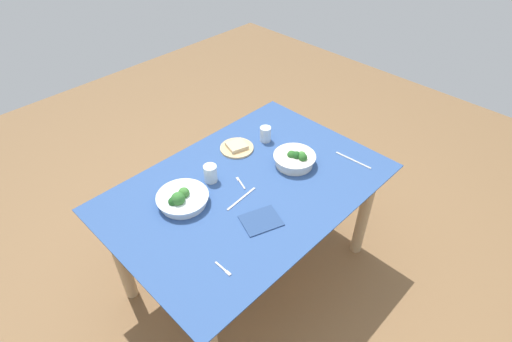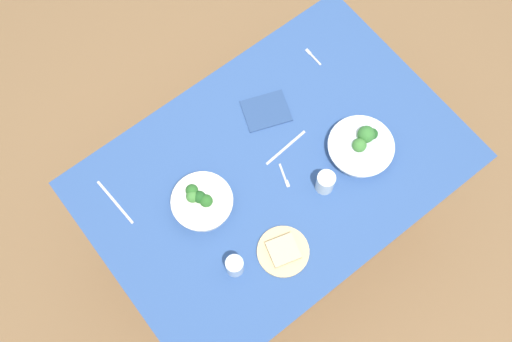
{
  "view_description": "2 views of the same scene",
  "coord_description": "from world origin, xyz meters",
  "px_view_note": "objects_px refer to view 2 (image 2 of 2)",
  "views": [
    {
      "loc": [
        -1.07,
        -1.11,
        2.12
      ],
      "look_at": [
        0.09,
        0.03,
        0.75
      ],
      "focal_mm": 28.44,
      "sensor_mm": 36.0,
      "label": 1
    },
    {
      "loc": [
        0.59,
        0.63,
        2.95
      ],
      "look_at": [
        0.07,
        -0.03,
        0.75
      ],
      "focal_mm": 43.73,
      "sensor_mm": 36.0,
      "label": 2
    }
  ],
  "objects_px": {
    "water_glass_side": "(235,266)",
    "napkin_folded_upper": "(266,111)",
    "broccoli_bowl_near": "(202,202)",
    "bread_side_plate": "(283,251)",
    "table_knife_right": "(286,148)",
    "broccoli_bowl_far": "(361,146)",
    "fork_by_far_bowl": "(284,177)",
    "fork_by_near_bowl": "(313,56)",
    "water_glass_center": "(325,182)",
    "table_knife_left": "(115,202)"
  },
  "relations": [
    {
      "from": "broccoli_bowl_far",
      "to": "fork_by_far_bowl",
      "type": "bearing_deg",
      "value": -16.73
    },
    {
      "from": "napkin_folded_upper",
      "to": "bread_side_plate",
      "type": "bearing_deg",
      "value": 57.93
    },
    {
      "from": "water_glass_side",
      "to": "broccoli_bowl_far",
      "type": "bearing_deg",
      "value": -173.64
    },
    {
      "from": "broccoli_bowl_near",
      "to": "water_glass_center",
      "type": "height_order",
      "value": "water_glass_center"
    },
    {
      "from": "broccoli_bowl_far",
      "to": "broccoli_bowl_near",
      "type": "distance_m",
      "value": 0.65
    },
    {
      "from": "water_glass_side",
      "to": "napkin_folded_upper",
      "type": "relative_size",
      "value": 0.51
    },
    {
      "from": "table_knife_right",
      "to": "napkin_folded_upper",
      "type": "xyz_separation_m",
      "value": [
        -0.04,
        -0.17,
        0.0
      ]
    },
    {
      "from": "broccoli_bowl_near",
      "to": "fork_by_far_bowl",
      "type": "xyz_separation_m",
      "value": [
        -0.31,
        0.1,
        -0.03
      ]
    },
    {
      "from": "water_glass_center",
      "to": "table_knife_right",
      "type": "xyz_separation_m",
      "value": [
        0.01,
        -0.21,
        -0.05
      ]
    },
    {
      "from": "water_glass_center",
      "to": "water_glass_side",
      "type": "relative_size",
      "value": 1.06
    },
    {
      "from": "bread_side_plate",
      "to": "fork_by_far_bowl",
      "type": "xyz_separation_m",
      "value": [
        -0.19,
        -0.22,
        -0.01
      ]
    },
    {
      "from": "bread_side_plate",
      "to": "fork_by_near_bowl",
      "type": "height_order",
      "value": "bread_side_plate"
    },
    {
      "from": "water_glass_center",
      "to": "fork_by_far_bowl",
      "type": "relative_size",
      "value": 0.98
    },
    {
      "from": "water_glass_side",
      "to": "napkin_folded_upper",
      "type": "xyz_separation_m",
      "value": [
        -0.48,
        -0.43,
        -0.04
      ]
    },
    {
      "from": "bread_side_plate",
      "to": "water_glass_center",
      "type": "distance_m",
      "value": 0.3
    },
    {
      "from": "napkin_folded_upper",
      "to": "fork_by_near_bowl",
      "type": "bearing_deg",
      "value": -165.53
    },
    {
      "from": "fork_by_far_bowl",
      "to": "table_knife_left",
      "type": "height_order",
      "value": "same"
    },
    {
      "from": "fork_by_near_bowl",
      "to": "napkin_folded_upper",
      "type": "bearing_deg",
      "value": 104.38
    },
    {
      "from": "broccoli_bowl_far",
      "to": "fork_by_far_bowl",
      "type": "height_order",
      "value": "broccoli_bowl_far"
    },
    {
      "from": "bread_side_plate",
      "to": "fork_by_near_bowl",
      "type": "xyz_separation_m",
      "value": [
        -0.61,
        -0.57,
        -0.01
      ]
    },
    {
      "from": "bread_side_plate",
      "to": "water_glass_side",
      "type": "relative_size",
      "value": 2.13
    },
    {
      "from": "water_glass_side",
      "to": "table_knife_right",
      "type": "distance_m",
      "value": 0.51
    },
    {
      "from": "table_knife_right",
      "to": "fork_by_near_bowl",
      "type": "bearing_deg",
      "value": -148.59
    },
    {
      "from": "water_glass_center",
      "to": "fork_by_near_bowl",
      "type": "xyz_separation_m",
      "value": [
        -0.33,
        -0.46,
        -0.05
      ]
    },
    {
      "from": "water_glass_side",
      "to": "fork_by_far_bowl",
      "type": "height_order",
      "value": "water_glass_side"
    },
    {
      "from": "bread_side_plate",
      "to": "napkin_folded_upper",
      "type": "xyz_separation_m",
      "value": [
        -0.31,
        -0.49,
        -0.01
      ]
    },
    {
      "from": "broccoli_bowl_near",
      "to": "bread_side_plate",
      "type": "height_order",
      "value": "broccoli_bowl_near"
    },
    {
      "from": "broccoli_bowl_near",
      "to": "fork_by_near_bowl",
      "type": "xyz_separation_m",
      "value": [
        -0.74,
        -0.24,
        -0.03
      ]
    },
    {
      "from": "broccoli_bowl_far",
      "to": "table_knife_left",
      "type": "height_order",
      "value": "broccoli_bowl_far"
    },
    {
      "from": "water_glass_side",
      "to": "table_knife_left",
      "type": "xyz_separation_m",
      "value": [
        0.2,
        -0.48,
        -0.04
      ]
    },
    {
      "from": "fork_by_far_bowl",
      "to": "water_glass_center",
      "type": "bearing_deg",
      "value": 57.4
    },
    {
      "from": "water_glass_center",
      "to": "fork_by_near_bowl",
      "type": "height_order",
      "value": "water_glass_center"
    },
    {
      "from": "table_knife_left",
      "to": "broccoli_bowl_far",
      "type": "bearing_deg",
      "value": -118.4
    },
    {
      "from": "water_glass_side",
      "to": "table_knife_left",
      "type": "distance_m",
      "value": 0.52
    },
    {
      "from": "table_knife_right",
      "to": "broccoli_bowl_near",
      "type": "bearing_deg",
      "value": -6.27
    },
    {
      "from": "fork_by_far_bowl",
      "to": "fork_by_near_bowl",
      "type": "relative_size",
      "value": 1.05
    },
    {
      "from": "fork_by_near_bowl",
      "to": "table_knife_right",
      "type": "distance_m",
      "value": 0.43
    },
    {
      "from": "water_glass_side",
      "to": "napkin_folded_upper",
      "type": "bearing_deg",
      "value": -138.31
    },
    {
      "from": "water_glass_center",
      "to": "bread_side_plate",
      "type": "bearing_deg",
      "value": 19.82
    },
    {
      "from": "water_glass_center",
      "to": "napkin_folded_upper",
      "type": "relative_size",
      "value": 0.54
    },
    {
      "from": "broccoli_bowl_far",
      "to": "fork_by_far_bowl",
      "type": "xyz_separation_m",
      "value": [
        0.3,
        -0.09,
        -0.03
      ]
    },
    {
      "from": "broccoli_bowl_near",
      "to": "table_knife_right",
      "type": "relative_size",
      "value": 1.12
    },
    {
      "from": "broccoli_bowl_far",
      "to": "napkin_folded_upper",
      "type": "distance_m",
      "value": 0.4
    },
    {
      "from": "water_glass_center",
      "to": "fork_by_far_bowl",
      "type": "xyz_separation_m",
      "value": [
        0.09,
        -0.12,
        -0.05
      ]
    },
    {
      "from": "fork_by_far_bowl",
      "to": "napkin_folded_upper",
      "type": "xyz_separation_m",
      "value": [
        -0.12,
        -0.26,
        0.0
      ]
    },
    {
      "from": "broccoli_bowl_far",
      "to": "table_knife_left",
      "type": "bearing_deg",
      "value": -24.91
    },
    {
      "from": "broccoli_bowl_far",
      "to": "broccoli_bowl_near",
      "type": "height_order",
      "value": "broccoli_bowl_far"
    },
    {
      "from": "table_knife_left",
      "to": "napkin_folded_upper",
      "type": "relative_size",
      "value": 1.23
    },
    {
      "from": "broccoli_bowl_near",
      "to": "fork_by_near_bowl",
      "type": "bearing_deg",
      "value": -161.98
    },
    {
      "from": "broccoli_bowl_far",
      "to": "water_glass_side",
      "type": "relative_size",
      "value": 2.84
    }
  ]
}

